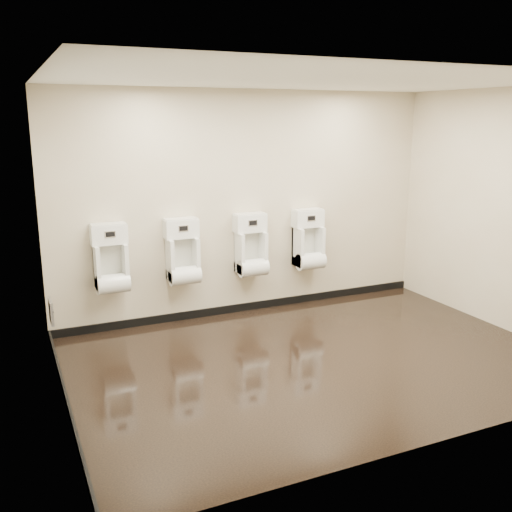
{
  "coord_description": "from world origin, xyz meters",
  "views": [
    {
      "loc": [
        -2.84,
        -4.79,
        2.45
      ],
      "look_at": [
        -0.44,
        0.55,
        1.03
      ],
      "focal_mm": 40.0,
      "sensor_mm": 36.0,
      "label": 1
    }
  ],
  "objects_px": {
    "urinal_1": "(183,256)",
    "urinal_3": "(309,244)",
    "urinal_0": "(111,264)",
    "access_panel": "(51,312)",
    "urinal_2": "(251,250)"
  },
  "relations": [
    {
      "from": "access_panel",
      "to": "urinal_1",
      "type": "relative_size",
      "value": 0.32
    },
    {
      "from": "urinal_1",
      "to": "urinal_2",
      "type": "xyz_separation_m",
      "value": [
        0.89,
        0.0,
        0.0
      ]
    },
    {
      "from": "urinal_2",
      "to": "urinal_3",
      "type": "distance_m",
      "value": 0.83
    },
    {
      "from": "access_panel",
      "to": "urinal_0",
      "type": "distance_m",
      "value": 0.89
    },
    {
      "from": "urinal_2",
      "to": "urinal_3",
      "type": "bearing_deg",
      "value": 0.0
    },
    {
      "from": "access_panel",
      "to": "urinal_0",
      "type": "height_order",
      "value": "urinal_0"
    },
    {
      "from": "access_panel",
      "to": "urinal_3",
      "type": "xyz_separation_m",
      "value": [
        3.28,
        0.41,
        0.34
      ]
    },
    {
      "from": "access_panel",
      "to": "urinal_2",
      "type": "xyz_separation_m",
      "value": [
        2.45,
        0.41,
        0.34
      ]
    },
    {
      "from": "urinal_1",
      "to": "urinal_3",
      "type": "distance_m",
      "value": 1.72
    },
    {
      "from": "urinal_0",
      "to": "urinal_1",
      "type": "relative_size",
      "value": 1.0
    },
    {
      "from": "urinal_0",
      "to": "urinal_1",
      "type": "height_order",
      "value": "same"
    },
    {
      "from": "access_panel",
      "to": "urinal_0",
      "type": "relative_size",
      "value": 0.32
    },
    {
      "from": "urinal_3",
      "to": "urinal_0",
      "type": "bearing_deg",
      "value": 180.0
    },
    {
      "from": "access_panel",
      "to": "urinal_1",
      "type": "height_order",
      "value": "urinal_1"
    },
    {
      "from": "access_panel",
      "to": "urinal_1",
      "type": "distance_m",
      "value": 1.65
    }
  ]
}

